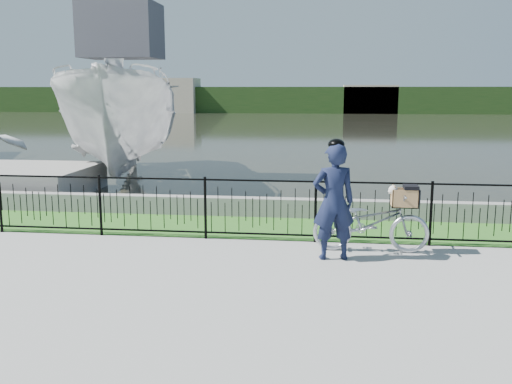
# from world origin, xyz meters

# --- Properties ---
(ground) EXTENTS (120.00, 120.00, 0.00)m
(ground) POSITION_xyz_m (0.00, 0.00, 0.00)
(ground) COLOR gray
(ground) RESTS_ON ground
(grass_strip) EXTENTS (60.00, 2.00, 0.01)m
(grass_strip) POSITION_xyz_m (0.00, 2.60, 0.00)
(grass_strip) COLOR #2F6620
(grass_strip) RESTS_ON ground
(water) EXTENTS (120.00, 120.00, 0.00)m
(water) POSITION_xyz_m (0.00, 33.00, 0.00)
(water) COLOR black
(water) RESTS_ON ground
(quay_wall) EXTENTS (60.00, 0.30, 0.40)m
(quay_wall) POSITION_xyz_m (0.00, 3.60, 0.20)
(quay_wall) COLOR gray
(quay_wall) RESTS_ON ground
(fence) EXTENTS (14.00, 0.06, 1.15)m
(fence) POSITION_xyz_m (0.00, 1.60, 0.58)
(fence) COLOR black
(fence) RESTS_ON ground
(far_treeline) EXTENTS (120.00, 6.00, 3.00)m
(far_treeline) POSITION_xyz_m (0.00, 60.00, 1.50)
(far_treeline) COLOR #233E18
(far_treeline) RESTS_ON ground
(far_building_left) EXTENTS (8.00, 4.00, 4.00)m
(far_building_left) POSITION_xyz_m (-18.00, 58.00, 2.00)
(far_building_left) COLOR #B1A58E
(far_building_left) RESTS_ON ground
(far_building_right) EXTENTS (6.00, 3.00, 3.20)m
(far_building_right) POSITION_xyz_m (6.00, 58.50, 1.60)
(far_building_right) COLOR #B1A58E
(far_building_right) RESTS_ON ground
(bicycle_rig) EXTENTS (1.93, 0.67, 1.17)m
(bicycle_rig) POSITION_xyz_m (1.95, 1.12, 0.52)
(bicycle_rig) COLOR #ADB1BA
(bicycle_rig) RESTS_ON ground
(cyclist) EXTENTS (0.76, 0.58, 1.94)m
(cyclist) POSITION_xyz_m (1.30, 0.61, 0.96)
(cyclist) COLOR #121933
(cyclist) RESTS_ON ground
(boat_near) EXTENTS (5.35, 9.36, 5.21)m
(boat_near) POSITION_xyz_m (-4.92, 8.37, 1.85)
(boat_near) COLOR silver
(boat_near) RESTS_ON water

